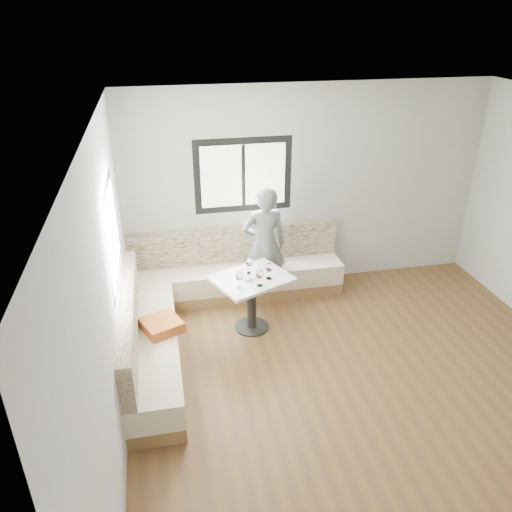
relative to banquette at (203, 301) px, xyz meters
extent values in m
cube|color=brown|center=(1.59, -1.63, -0.33)|extent=(5.00, 5.00, 0.01)
cube|color=white|center=(1.59, -1.63, 2.47)|extent=(5.00, 5.00, 0.01)
cube|color=#B7B7B2|center=(1.59, 0.87, 1.07)|extent=(5.00, 0.01, 2.80)
cube|color=#B7B7B2|center=(-0.91, -1.63, 1.07)|extent=(0.01, 5.00, 2.80)
cube|color=black|center=(0.69, 0.86, 1.32)|extent=(1.30, 0.02, 1.00)
cube|color=black|center=(-0.90, -0.73, 1.32)|extent=(0.02, 1.30, 1.00)
cube|color=olive|center=(0.54, 0.59, -0.25)|extent=(2.90, 0.55, 0.16)
cube|color=beige|center=(0.54, 0.59, -0.03)|extent=(2.90, 0.55, 0.29)
cube|color=beige|center=(0.54, 0.80, 0.37)|extent=(2.90, 0.14, 0.50)
cube|color=olive|center=(-0.64, -0.81, -0.25)|extent=(0.55, 2.25, 0.16)
cube|color=beige|center=(-0.64, -0.81, -0.03)|extent=(0.55, 2.25, 0.29)
cube|color=beige|center=(-0.84, -0.81, 0.37)|extent=(0.14, 2.25, 0.50)
cube|color=#C15E28|center=(-0.52, -0.70, 0.18)|extent=(0.51, 0.51, 0.12)
cylinder|color=black|center=(0.58, -0.22, -0.32)|extent=(0.43, 0.43, 0.02)
cylinder|color=black|center=(0.58, -0.22, 0.01)|extent=(0.12, 0.12, 0.68)
cube|color=silver|center=(0.58, -0.22, 0.37)|extent=(1.08, 0.98, 0.04)
imported|color=#585E5F|center=(0.88, 0.43, 0.49)|extent=(0.61, 0.42, 1.63)
cylinder|color=white|center=(0.53, -0.27, 0.41)|extent=(0.09, 0.09, 0.04)
sphere|color=black|center=(0.55, -0.26, 0.42)|extent=(0.02, 0.02, 0.02)
sphere|color=black|center=(0.52, -0.26, 0.42)|extent=(0.02, 0.02, 0.02)
sphere|color=black|center=(0.53, -0.28, 0.42)|extent=(0.02, 0.02, 0.02)
cylinder|color=white|center=(0.40, -0.43, 0.39)|extent=(0.07, 0.07, 0.01)
cylinder|color=white|center=(0.40, -0.43, 0.44)|extent=(0.01, 0.01, 0.09)
ellipsoid|color=white|center=(0.40, -0.43, 0.54)|extent=(0.09, 0.09, 0.11)
cylinder|color=#400412|center=(0.40, -0.43, 0.51)|extent=(0.06, 0.06, 0.02)
cylinder|color=white|center=(0.64, -0.43, 0.39)|extent=(0.07, 0.07, 0.01)
cylinder|color=white|center=(0.64, -0.43, 0.44)|extent=(0.01, 0.01, 0.09)
ellipsoid|color=white|center=(0.64, -0.43, 0.54)|extent=(0.09, 0.09, 0.11)
cylinder|color=#400412|center=(0.64, -0.43, 0.51)|extent=(0.06, 0.06, 0.02)
cylinder|color=white|center=(0.78, -0.29, 0.39)|extent=(0.07, 0.07, 0.01)
cylinder|color=white|center=(0.78, -0.29, 0.44)|extent=(0.01, 0.01, 0.09)
ellipsoid|color=white|center=(0.78, -0.29, 0.54)|extent=(0.09, 0.09, 0.11)
cylinder|color=#400412|center=(0.78, -0.29, 0.51)|extent=(0.06, 0.06, 0.02)
cylinder|color=white|center=(0.58, -0.11, 0.39)|extent=(0.07, 0.07, 0.01)
cylinder|color=white|center=(0.58, -0.11, 0.44)|extent=(0.01, 0.01, 0.09)
ellipsoid|color=white|center=(0.58, -0.11, 0.54)|extent=(0.09, 0.09, 0.11)
cylinder|color=#400412|center=(0.58, -0.11, 0.51)|extent=(0.06, 0.06, 0.02)
camera|label=1|loc=(-0.42, -5.35, 3.31)|focal=35.00mm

